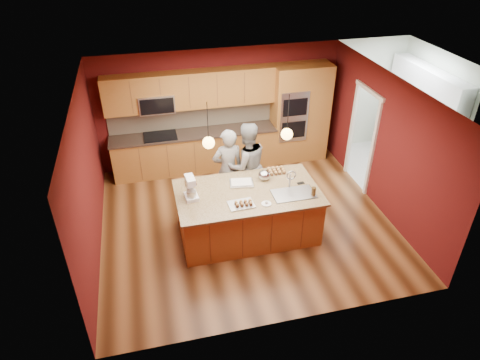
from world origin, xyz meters
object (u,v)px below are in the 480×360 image
object	(u,v)px
person_right	(246,165)
mixing_bowl	(264,175)
island	(248,212)
stand_mixer	(191,189)
person_left	(228,169)

from	to	relation	value
person_right	mixing_bowl	world-z (taller)	person_right
island	mixing_bowl	world-z (taller)	island
island	stand_mixer	world-z (taller)	stand_mixer
person_right	stand_mixer	world-z (taller)	person_right
stand_mixer	mixing_bowl	bearing A→B (deg)	5.49
stand_mixer	mixing_bowl	world-z (taller)	stand_mixer
person_left	mixing_bowl	xyz separation A→B (m)	(0.55, -0.64, 0.17)
person_right	island	bearing A→B (deg)	69.81
person_left	person_right	distance (m)	0.37
island	person_left	size ratio (longest dim) A/B	1.49
stand_mixer	island	bearing A→B (deg)	-8.70
person_right	stand_mixer	size ratio (longest dim) A/B	4.32
island	stand_mixer	size ratio (longest dim) A/B	6.14
person_left	stand_mixer	size ratio (longest dim) A/B	4.13
person_right	mixing_bowl	xyz separation A→B (m)	(0.18, -0.64, 0.13)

